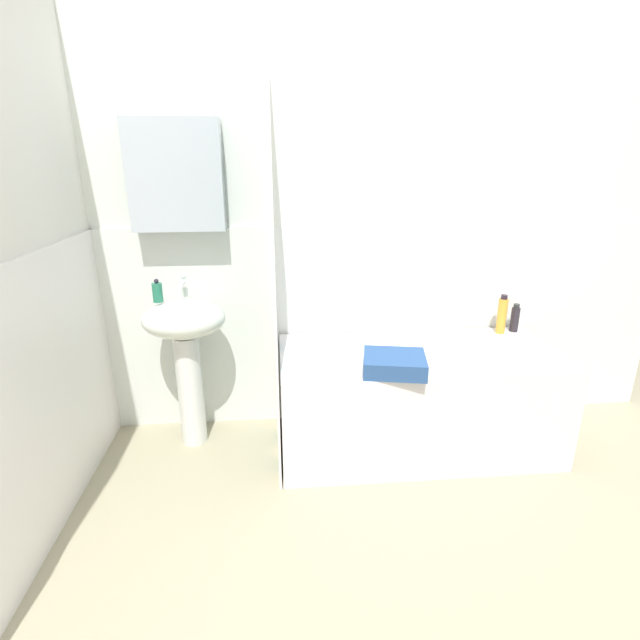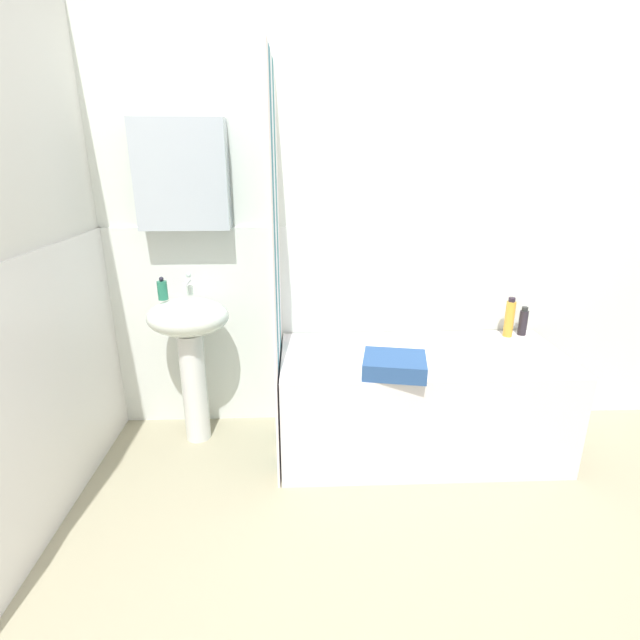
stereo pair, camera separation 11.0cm
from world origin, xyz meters
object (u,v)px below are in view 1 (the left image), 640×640
at_px(soap_dispenser, 157,292).
at_px(conditioner_bottle, 515,319).
at_px(sink, 186,341).
at_px(towel_folded, 394,363).
at_px(shampoo_bottle, 502,315).
at_px(bathtub, 416,399).

distance_m(soap_dispenser, conditioner_bottle, 2.05).
distance_m(sink, towel_folded, 1.13).
xyz_separation_m(sink, soap_dispenser, (-0.12, 0.00, 0.28)).
bearing_deg(soap_dispenser, towel_folded, -17.86).
bearing_deg(shampoo_bottle, sink, -176.95).
relative_size(shampoo_bottle, towel_folded, 0.78).
bearing_deg(bathtub, soap_dispenser, 173.77).
xyz_separation_m(sink, conditioner_bottle, (1.91, 0.12, 0.03)).
relative_size(sink, soap_dispenser, 6.80).
distance_m(bathtub, towel_folded, 0.45).
relative_size(sink, towel_folded, 2.84).
height_order(bathtub, conditioner_bottle, conditioner_bottle).
distance_m(shampoo_bottle, towel_folded, 0.90).
relative_size(soap_dispenser, bathtub, 0.08).
bearing_deg(towel_folded, conditioner_bottle, 30.15).
bearing_deg(conditioner_bottle, shampoo_bottle, -167.62).
bearing_deg(sink, conditioner_bottle, 3.52).
xyz_separation_m(sink, bathtub, (1.26, -0.15, -0.33)).
bearing_deg(bathtub, sink, 173.34).
height_order(sink, soap_dispenser, soap_dispenser).
bearing_deg(soap_dispenser, conditioner_bottle, 3.21).
bearing_deg(conditioner_bottle, bathtub, -157.96).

